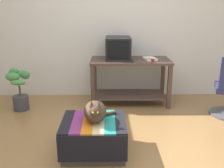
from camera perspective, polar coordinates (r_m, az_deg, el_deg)
The scene contains 11 objects.
ground_plane at distance 2.83m, azimuth -0.31°, elevation -15.84°, with size 14.00×14.00×0.00m, color olive.
back_wall at distance 4.44m, azimuth -0.64°, elevation 13.88°, with size 8.00×0.10×2.60m, color silver.
desk at distance 4.13m, azimuth 4.06°, elevation 2.30°, with size 1.27×0.62×0.73m.
tv_monitor at distance 4.09m, azimuth 1.35°, elevation 8.00°, with size 0.40×0.50×0.35m.
keyboard at distance 3.93m, azimuth 1.95°, elevation 5.32°, with size 0.40×0.15×0.02m, color black.
book at distance 4.06m, azimuth 8.47°, elevation 5.60°, with size 0.17×0.25×0.04m, color white.
ottoman_with_blanket at distance 2.82m, azimuth -4.04°, elevation -11.61°, with size 0.68×0.61×0.37m.
cat at distance 2.70m, azimuth -3.76°, elevation -6.10°, with size 0.36×0.39×0.27m.
potted_plant at distance 4.12m, azimuth -19.96°, elevation -1.33°, with size 0.35×0.32×0.64m.
stapler at distance 3.96m, azimuth 8.63°, elevation 5.35°, with size 0.04×0.11×0.04m, color #A31E1E.
pen at distance 4.10m, azimuth 8.78°, elevation 5.49°, with size 0.01×0.01×0.14m, color black.
Camera 1 is at (-0.02, -2.38, 1.53)m, focal length 40.84 mm.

